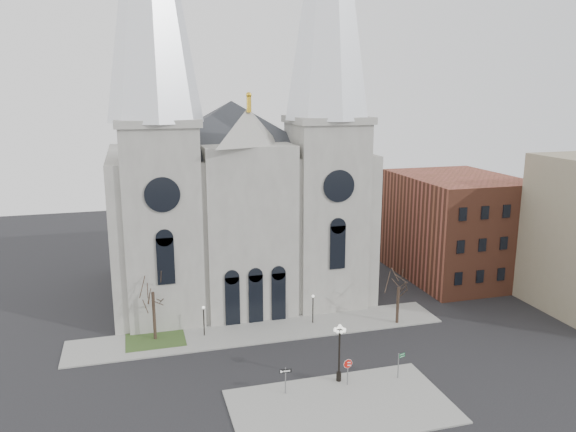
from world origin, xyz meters
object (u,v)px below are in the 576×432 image
object	(u,v)px
one_way_sign	(286,376)
street_name_sign	(399,363)
stop_sign	(348,366)
globe_lamp	(339,346)

from	to	relation	value
one_way_sign	street_name_sign	size ratio (longest dim) A/B	1.00
stop_sign	one_way_sign	xyz separation A→B (m)	(-5.59, 0.11, -0.17)
globe_lamp	street_name_sign	xyz separation A→B (m)	(5.35, -0.97, -1.98)
stop_sign	street_name_sign	distance (m)	4.88
globe_lamp	street_name_sign	world-z (taller)	globe_lamp
stop_sign	one_way_sign	bearing A→B (deg)	-165.38
globe_lamp	one_way_sign	bearing A→B (deg)	-171.67
stop_sign	street_name_sign	world-z (taller)	stop_sign
globe_lamp	stop_sign	bearing A→B (deg)	-60.73
street_name_sign	globe_lamp	bearing A→B (deg)	152.65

